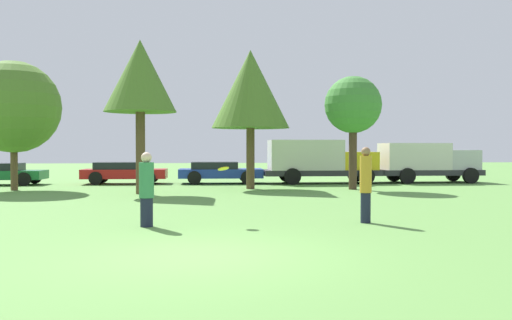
# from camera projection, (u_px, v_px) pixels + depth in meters

# --- Properties ---
(ground_plane) EXTENTS (120.00, 120.00, 0.00)m
(ground_plane) POSITION_uv_depth(u_px,v_px,m) (202.00, 256.00, 9.62)
(ground_plane) COLOR #5B8E42
(person_thrower) EXTENTS (0.36, 0.36, 1.80)m
(person_thrower) POSITION_uv_depth(u_px,v_px,m) (147.00, 189.00, 13.13)
(person_thrower) COLOR #191E33
(person_thrower) RESTS_ON ground
(person_catcher) EXTENTS (0.30, 0.30, 1.93)m
(person_catcher) POSITION_uv_depth(u_px,v_px,m) (366.00, 184.00, 13.82)
(person_catcher) COLOR #191E33
(person_catcher) RESTS_ON ground
(frisbee) EXTENTS (0.29, 0.28, 0.15)m
(frisbee) POSITION_uv_depth(u_px,v_px,m) (223.00, 169.00, 13.58)
(frisbee) COLOR yellow
(tree_0) EXTENTS (4.13, 4.13, 5.82)m
(tree_0) POSITION_uv_depth(u_px,v_px,m) (14.00, 107.00, 24.43)
(tree_0) COLOR brown
(tree_0) RESTS_ON ground
(tree_1) EXTENTS (2.99, 2.99, 6.39)m
(tree_1) POSITION_uv_depth(u_px,v_px,m) (140.00, 77.00, 22.48)
(tree_1) COLOR brown
(tree_1) RESTS_ON ground
(tree_2) EXTENTS (3.64, 3.64, 6.48)m
(tree_2) POSITION_uv_depth(u_px,v_px,m) (250.00, 90.00, 25.33)
(tree_2) COLOR brown
(tree_2) RESTS_ON ground
(tree_3) EXTENTS (2.61, 2.61, 5.20)m
(tree_3) POSITION_uv_depth(u_px,v_px,m) (353.00, 106.00, 24.95)
(tree_3) COLOR #473323
(tree_3) RESTS_ON ground
(parked_car_green) EXTENTS (3.92, 1.91, 1.13)m
(parked_car_green) POSITION_uv_depth(u_px,v_px,m) (4.00, 173.00, 28.10)
(parked_car_green) COLOR #196633
(parked_car_green) RESTS_ON ground
(parked_car_red) EXTENTS (4.40, 1.92, 1.16)m
(parked_car_red) POSITION_uv_depth(u_px,v_px,m) (123.00, 172.00, 28.94)
(parked_car_red) COLOR red
(parked_car_red) RESTS_ON ground
(parked_car_blue) EXTENTS (4.48, 2.09, 1.16)m
(parked_car_blue) POSITION_uv_depth(u_px,v_px,m) (219.00, 171.00, 29.26)
(parked_car_blue) COLOR #1E389E
(parked_car_blue) RESTS_ON ground
(delivery_truck_yellow) EXTENTS (6.26, 2.51, 2.34)m
(delivery_truck_yellow) POSITION_uv_depth(u_px,v_px,m) (318.00, 160.00, 29.41)
(delivery_truck_yellow) COLOR #2D2D33
(delivery_truck_yellow) RESTS_ON ground
(delivery_truck_silver) EXTENTS (5.61, 2.44, 2.17)m
(delivery_truck_silver) POSITION_uv_depth(u_px,v_px,m) (426.00, 161.00, 30.09)
(delivery_truck_silver) COLOR #2D2D33
(delivery_truck_silver) RESTS_ON ground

